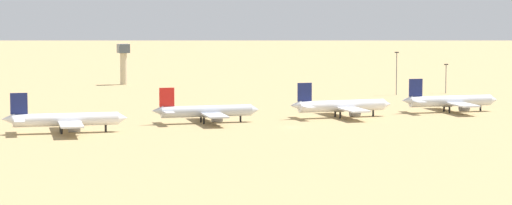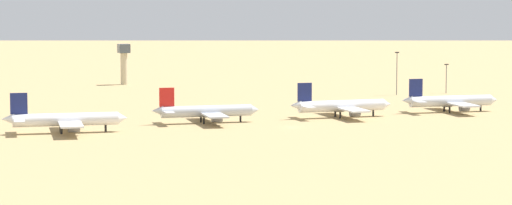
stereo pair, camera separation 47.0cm
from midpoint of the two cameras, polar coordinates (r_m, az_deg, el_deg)
name	(u,v)px [view 1 (the left image)]	position (r m, az deg, el deg)	size (l,w,h in m)	color
ground	(292,127)	(351.33, 1.86, -1.30)	(4000.00, 4000.00, 0.00)	tan
parked_jet_navy_1	(65,120)	(341.22, -9.98, -0.89)	(38.48, 32.69, 12.72)	white
parked_jet_red_2	(206,111)	(362.34, -2.68, -0.46)	(36.63, 31.00, 12.09)	silver
parked_jet_navy_3	(341,106)	(379.46, 4.40, -0.18)	(37.56, 31.63, 12.41)	white
parked_jet_navy_4	(450,101)	(401.58, 10.02, 0.08)	(37.50, 31.77, 12.39)	silver
control_tower	(123,60)	(519.39, -6.95, 2.21)	(5.20, 5.20, 19.16)	#C6B793
light_pole_west	(397,70)	(466.33, 7.31, 1.67)	(1.80, 0.50, 18.30)	#59595E
light_pole_mid	(446,76)	(477.36, 9.84, 1.38)	(1.80, 0.50, 12.70)	#59595E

